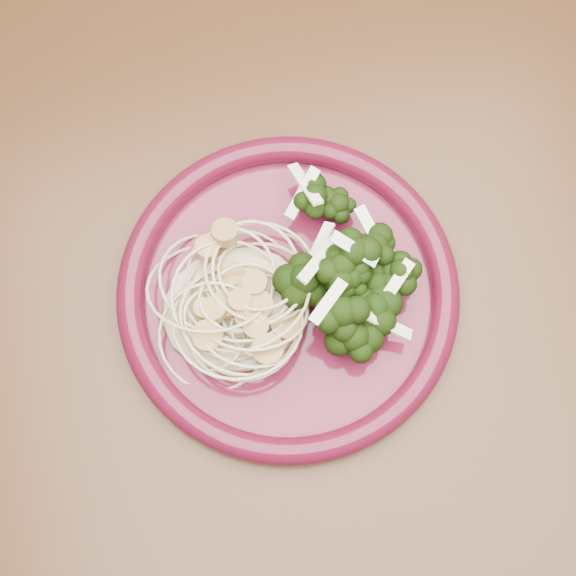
# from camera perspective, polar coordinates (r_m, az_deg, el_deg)

# --- Properties ---
(dining_table) EXTENTS (1.20, 0.80, 0.75)m
(dining_table) POSITION_cam_1_polar(r_m,az_deg,el_deg) (0.73, -5.61, -1.82)
(dining_table) COLOR #472814
(dining_table) RESTS_ON ground
(dinner_plate) EXTENTS (0.29, 0.29, 0.02)m
(dinner_plate) POSITION_cam_1_polar(r_m,az_deg,el_deg) (0.62, -0.00, -0.29)
(dinner_plate) COLOR #541025
(dinner_plate) RESTS_ON dining_table
(spaghetti_pile) EXTENTS (0.13, 0.11, 0.03)m
(spaghetti_pile) POSITION_cam_1_polar(r_m,az_deg,el_deg) (0.61, -3.74, -1.23)
(spaghetti_pile) COLOR #C8BA8F
(spaghetti_pile) RESTS_ON dinner_plate
(scallop_cluster) EXTENTS (0.12, 0.12, 0.04)m
(scallop_cluster) POSITION_cam_1_polar(r_m,az_deg,el_deg) (0.58, -3.93, -0.34)
(scallop_cluster) COLOR #AB8743
(scallop_cluster) RESTS_ON spaghetti_pile
(broccoli_pile) EXTENTS (0.10, 0.14, 0.05)m
(broccoli_pile) POSITION_cam_1_polar(r_m,az_deg,el_deg) (0.61, 4.57, 1.72)
(broccoli_pile) COLOR black
(broccoli_pile) RESTS_ON dinner_plate
(onion_garnish) EXTENTS (0.07, 0.09, 0.05)m
(onion_garnish) POSITION_cam_1_polar(r_m,az_deg,el_deg) (0.58, 4.79, 2.69)
(onion_garnish) COLOR #ECE9C7
(onion_garnish) RESTS_ON broccoli_pile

